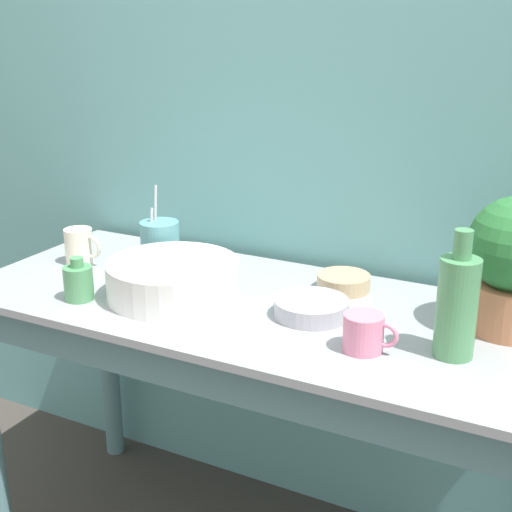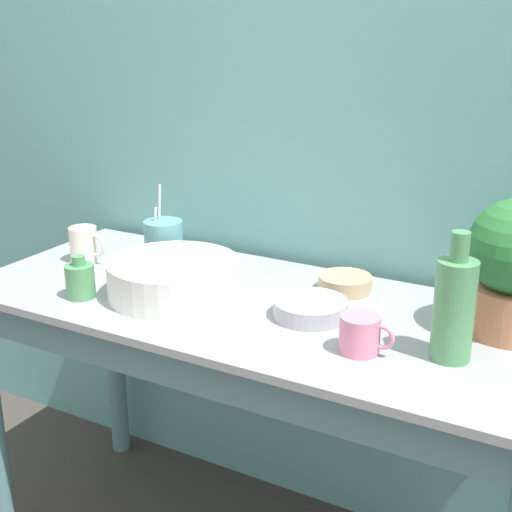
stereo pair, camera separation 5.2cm
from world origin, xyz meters
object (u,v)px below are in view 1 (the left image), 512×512
object	(u,v)px
bottle_tall	(457,305)
bowl_small_tan	(344,282)
mug_pink	(364,333)
mug_cream	(80,246)
bowl_wash_large	(173,279)
bowl_small_steel	(311,308)
bottle_short	(78,282)
utensil_cup	(160,243)

from	to	relation	value
bottle_tall	bowl_small_tan	size ratio (longest dim) A/B	1.99
mug_pink	mug_cream	distance (m)	0.91
bowl_wash_large	bottle_tall	xyz separation A→B (m)	(0.69, -0.01, 0.07)
mug_pink	bowl_small_tan	xyz separation A→B (m)	(-0.16, 0.31, -0.02)
bowl_small_steel	bottle_tall	bearing A→B (deg)	-8.84
bottle_tall	bowl_small_tan	distance (m)	0.42
bottle_short	bottle_tall	bearing A→B (deg)	7.33
bottle_tall	bottle_short	distance (m)	0.90
mug_cream	bottle_tall	bearing A→B (deg)	-5.15
mug_cream	bowl_small_steel	bearing A→B (deg)	-3.41
bottle_tall	bowl_small_steel	size ratio (longest dim) A/B	1.55
bottle_tall	utensil_cup	size ratio (longest dim) A/B	1.22
mug_cream	utensil_cup	distance (m)	0.23
bottle_tall	mug_pink	distance (m)	0.20
mug_cream	utensil_cup	world-z (taller)	utensil_cup
bowl_small_steel	utensil_cup	world-z (taller)	utensil_cup
bowl_small_tan	mug_cream	bearing A→B (deg)	-168.45
bottle_short	bowl_small_steel	world-z (taller)	bottle_short
mug_cream	bottle_short	bearing A→B (deg)	-50.27
bottle_short	mug_cream	world-z (taller)	bottle_short
mug_cream	bowl_small_tan	bearing A→B (deg)	11.55
bottle_short	mug_pink	world-z (taller)	bottle_short
bottle_short	bowl_small_steel	size ratio (longest dim) A/B	0.62
bottle_tall	mug_cream	world-z (taller)	bottle_tall
bowl_small_tan	utensil_cup	xyz separation A→B (m)	(-0.52, -0.06, 0.04)
bowl_small_tan	bowl_small_steel	distance (m)	0.19
mug_cream	bowl_small_tan	size ratio (longest dim) A/B	0.86
bowl_small_steel	utensil_cup	bearing A→B (deg)	165.21
bottle_tall	bowl_small_tan	xyz separation A→B (m)	(-0.33, 0.25, -0.09)
bottle_short	bowl_small_tan	xyz separation A→B (m)	(0.56, 0.36, -0.02)
bottle_tall	bottle_short	bearing A→B (deg)	-172.67
utensil_cup	bottle_short	bearing A→B (deg)	-96.28
mug_pink	bowl_small_steel	world-z (taller)	mug_pink
bowl_wash_large	mug_pink	bearing A→B (deg)	-7.60
bowl_wash_large	bowl_small_steel	world-z (taller)	bowl_wash_large
mug_pink	bowl_small_tan	size ratio (longest dim) A/B	0.87
mug_cream	bowl_small_tan	world-z (taller)	mug_cream
bowl_small_steel	utensil_cup	distance (m)	0.54
bowl_wash_large	bottle_short	world-z (taller)	bottle_short
bowl_wash_large	bowl_small_tan	xyz separation A→B (m)	(0.36, 0.24, -0.03)
bowl_wash_large	bottle_tall	distance (m)	0.69
bowl_small_steel	mug_pink	bearing A→B (deg)	-34.35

